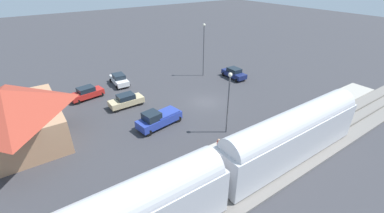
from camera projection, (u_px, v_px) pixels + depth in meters
The scene contains 14 objects.
ground_plane at pixel (206, 102), 35.46m from camera, with size 200.00×200.00×0.00m, color #38383D.
railway_track at pixel (292, 155), 25.26m from camera, with size 4.80×70.00×0.30m.
platform at pixel (261, 135), 28.14m from camera, with size 3.20×46.00×0.30m.
passenger_train at pixel (220, 171), 19.27m from camera, with size 2.93×34.00×4.98m.
station_building at pixel (10, 116), 25.90m from camera, with size 11.74×9.71×6.03m.
pedestrian_on_platform at pixel (288, 118), 29.08m from camera, with size 0.36×0.36×1.71m.
pedestrian_waiting_far at pixel (219, 145), 24.64m from camera, with size 0.36×0.36×1.71m.
sedan_red at pixel (87, 93), 36.02m from camera, with size 2.56×4.74×1.74m.
sedan_tan at pixel (126, 100), 33.97m from camera, with size 1.96×4.55×1.74m.
pickup_blue at pixel (159, 119), 29.54m from camera, with size 2.78×5.64×2.14m.
sedan_navy at pixel (234, 73), 42.90m from camera, with size 4.55×2.38×1.74m.
sedan_white at pixel (119, 79), 40.42m from camera, with size 4.58×2.44×1.74m.
light_pole_near_platform at pixel (229, 96), 26.79m from camera, with size 0.44×0.44×7.13m.
light_pole_lot_center at pixel (204, 44), 41.82m from camera, with size 0.44×0.44×8.71m.
Camera 1 is at (-24.89, 19.45, 16.24)m, focal length 23.93 mm.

